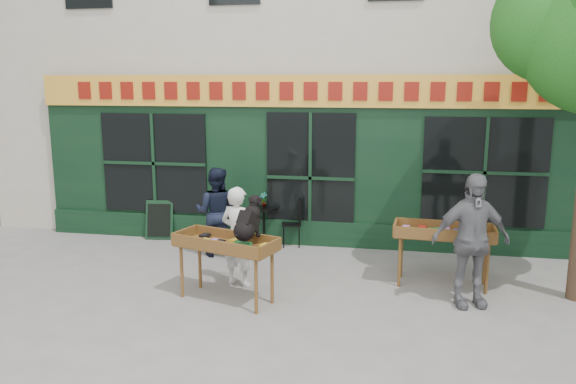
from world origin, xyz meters
name	(u,v)px	position (x,y,z in m)	size (l,w,h in m)	color
ground	(288,286)	(0.00, 0.00, 0.00)	(80.00, 80.00, 0.00)	slate
building	(333,6)	(0.00, 5.97, 4.97)	(14.00, 7.26, 10.00)	beige
book_cart_center	(226,246)	(-0.79, -0.72, 0.82)	(1.62, 1.05, 0.99)	brown
dog	(248,217)	(-0.44, -0.77, 1.29)	(0.34, 0.60, 0.60)	black
woman	(238,236)	(-0.79, -0.07, 0.79)	(0.58, 0.38, 1.59)	silver
book_cart_right	(444,235)	(2.38, 0.50, 0.82)	(1.54, 0.73, 0.99)	brown
man_right	(471,240)	(2.68, -0.25, 0.97)	(1.13, 0.47, 1.93)	slate
bistro_table	(264,218)	(-0.90, 2.20, 0.54)	(0.60, 0.60, 0.76)	black
bistro_chair_left	(233,215)	(-1.53, 2.22, 0.56)	(0.50, 0.50, 0.95)	black
bistro_chair_right	(296,218)	(-0.27, 2.22, 0.56)	(0.43, 0.43, 0.95)	black
potted_plant	(264,200)	(-0.90, 2.20, 0.91)	(0.15, 0.10, 0.29)	gray
man_left	(216,212)	(-1.60, 1.37, 0.83)	(0.80, 0.63, 1.65)	black
chalkboard	(159,220)	(-3.10, 2.19, 0.40)	(0.58, 0.26, 0.79)	black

